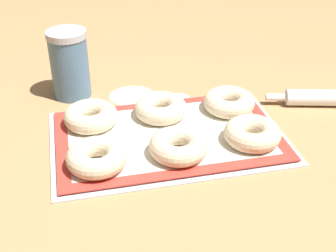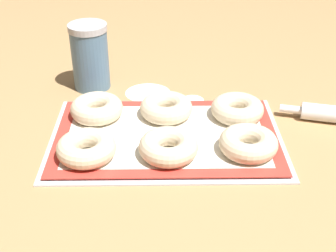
{
  "view_description": "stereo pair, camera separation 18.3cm",
  "coord_description": "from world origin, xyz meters",
  "px_view_note": "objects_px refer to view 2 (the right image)",
  "views": [
    {
      "loc": [
        -0.19,
        -0.86,
        0.57
      ],
      "look_at": [
        0.01,
        -0.01,
        0.03
      ],
      "focal_mm": 50.0,
      "sensor_mm": 36.0,
      "label": 1
    },
    {
      "loc": [
        -0.0,
        -0.88,
        0.57
      ],
      "look_at": [
        0.01,
        -0.01,
        0.03
      ],
      "focal_mm": 50.0,
      "sensor_mm": 36.0,
      "label": 2
    }
  ],
  "objects_px": {
    "bagel_front_center": "(170,147)",
    "flour_canister": "(92,56)",
    "bagel_front_right": "(250,143)",
    "bagel_back_left": "(98,108)",
    "bagel_back_right": "(239,109)",
    "baking_tray": "(168,137)",
    "bagel_front_left": "(88,148)",
    "bagel_back_center": "(168,108)"
  },
  "relations": [
    {
      "from": "baking_tray",
      "to": "bagel_front_right",
      "type": "xyz_separation_m",
      "value": [
        0.17,
        -0.07,
        0.03
      ]
    },
    {
      "from": "bagel_back_left",
      "to": "bagel_back_center",
      "type": "distance_m",
      "value": 0.16
    },
    {
      "from": "baking_tray",
      "to": "bagel_front_center",
      "type": "relative_size",
      "value": 4.18
    },
    {
      "from": "flour_canister",
      "to": "bagel_front_center",
      "type": "bearing_deg",
      "value": -59.4
    },
    {
      "from": "bagel_front_left",
      "to": "bagel_back_left",
      "type": "height_order",
      "value": "same"
    },
    {
      "from": "bagel_front_left",
      "to": "bagel_back_right",
      "type": "distance_m",
      "value": 0.36
    },
    {
      "from": "bagel_front_center",
      "to": "bagel_back_left",
      "type": "relative_size",
      "value": 1.0
    },
    {
      "from": "bagel_front_center",
      "to": "bagel_back_left",
      "type": "height_order",
      "value": "same"
    },
    {
      "from": "bagel_back_right",
      "to": "flour_canister",
      "type": "height_order",
      "value": "flour_canister"
    },
    {
      "from": "baking_tray",
      "to": "bagel_back_center",
      "type": "distance_m",
      "value": 0.09
    },
    {
      "from": "bagel_back_right",
      "to": "baking_tray",
      "type": "bearing_deg",
      "value": -156.22
    },
    {
      "from": "bagel_back_left",
      "to": "bagel_front_right",
      "type": "bearing_deg",
      "value": -24.24
    },
    {
      "from": "bagel_back_right",
      "to": "flour_canister",
      "type": "bearing_deg",
      "value": 153.19
    },
    {
      "from": "bagel_back_left",
      "to": "bagel_back_right",
      "type": "distance_m",
      "value": 0.33
    },
    {
      "from": "bagel_back_right",
      "to": "bagel_front_left",
      "type": "bearing_deg",
      "value": -154.74
    },
    {
      "from": "bagel_back_center",
      "to": "flour_canister",
      "type": "distance_m",
      "value": 0.27
    },
    {
      "from": "bagel_front_left",
      "to": "bagel_back_center",
      "type": "distance_m",
      "value": 0.23
    },
    {
      "from": "bagel_front_right",
      "to": "bagel_back_right",
      "type": "distance_m",
      "value": 0.14
    },
    {
      "from": "bagel_front_left",
      "to": "bagel_front_center",
      "type": "distance_m",
      "value": 0.17
    },
    {
      "from": "bagel_front_right",
      "to": "bagel_back_center",
      "type": "relative_size",
      "value": 1.0
    },
    {
      "from": "bagel_back_center",
      "to": "flour_canister",
      "type": "bearing_deg",
      "value": 138.18
    },
    {
      "from": "flour_canister",
      "to": "bagel_back_right",
      "type": "bearing_deg",
      "value": -26.81
    },
    {
      "from": "bagel_front_right",
      "to": "bagel_back_center",
      "type": "height_order",
      "value": "same"
    },
    {
      "from": "bagel_back_right",
      "to": "flour_canister",
      "type": "relative_size",
      "value": 0.71
    },
    {
      "from": "baking_tray",
      "to": "bagel_front_left",
      "type": "xyz_separation_m",
      "value": [
        -0.16,
        -0.08,
        0.03
      ]
    },
    {
      "from": "bagel_back_left",
      "to": "bagel_back_right",
      "type": "bearing_deg",
      "value": -1.15
    },
    {
      "from": "bagel_front_right",
      "to": "bagel_back_left",
      "type": "bearing_deg",
      "value": 155.76
    },
    {
      "from": "bagel_front_right",
      "to": "bagel_back_left",
      "type": "relative_size",
      "value": 1.0
    },
    {
      "from": "baking_tray",
      "to": "bagel_front_left",
      "type": "distance_m",
      "value": 0.18
    },
    {
      "from": "bagel_front_left",
      "to": "bagel_back_center",
      "type": "bearing_deg",
      "value": 44.83
    },
    {
      "from": "bagel_front_right",
      "to": "bagel_back_left",
      "type": "height_order",
      "value": "same"
    },
    {
      "from": "bagel_front_center",
      "to": "bagel_front_right",
      "type": "distance_m",
      "value": 0.17
    },
    {
      "from": "bagel_front_center",
      "to": "bagel_back_right",
      "type": "bearing_deg",
      "value": 43.26
    },
    {
      "from": "bagel_front_center",
      "to": "flour_canister",
      "type": "bearing_deg",
      "value": 120.6
    },
    {
      "from": "baking_tray",
      "to": "bagel_back_right",
      "type": "relative_size",
      "value": 4.18
    },
    {
      "from": "bagel_back_left",
      "to": "bagel_back_center",
      "type": "height_order",
      "value": "same"
    },
    {
      "from": "bagel_front_left",
      "to": "bagel_back_right",
      "type": "relative_size",
      "value": 1.0
    },
    {
      "from": "bagel_front_left",
      "to": "bagel_front_center",
      "type": "bearing_deg",
      "value": 0.94
    },
    {
      "from": "bagel_back_left",
      "to": "bagel_back_center",
      "type": "bearing_deg",
      "value": 0.41
    },
    {
      "from": "bagel_back_left",
      "to": "flour_canister",
      "type": "relative_size",
      "value": 0.71
    },
    {
      "from": "bagel_front_left",
      "to": "bagel_front_right",
      "type": "relative_size",
      "value": 1.0
    },
    {
      "from": "bagel_front_center",
      "to": "bagel_back_left",
      "type": "bearing_deg",
      "value": 136.02
    }
  ]
}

